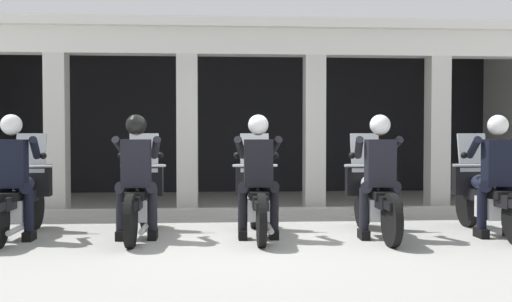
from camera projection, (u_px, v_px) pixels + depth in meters
name	position (u px, v px, depth m)	size (l,w,h in m)	color
ground_plane	(246.00, 208.00, 10.50)	(80.00, 80.00, 0.00)	#999993
station_building	(245.00, 98.00, 11.98)	(12.00, 4.09, 3.28)	black
kerb_strip	(253.00, 212.00, 9.51)	(11.50, 0.24, 0.12)	#B7B5AD
motorcycle_far_left	(20.00, 198.00, 7.55)	(0.62, 2.04, 1.35)	black
police_officer_far_left	(12.00, 166.00, 7.25)	(0.63, 0.61, 1.58)	black
motorcycle_left	(140.00, 198.00, 7.63)	(0.62, 2.04, 1.35)	black
police_officer_left	(137.00, 166.00, 7.34)	(0.63, 0.61, 1.58)	black
motorcycle_center	(257.00, 197.00, 7.68)	(0.62, 2.04, 1.35)	black
police_officer_center	(258.00, 165.00, 7.38)	(0.63, 0.61, 1.58)	black
motorcycle_right	(373.00, 197.00, 7.68)	(0.62, 2.04, 1.35)	black
police_officer_right	(379.00, 165.00, 7.38)	(0.63, 0.61, 1.58)	black
motorcycle_far_right	(486.00, 197.00, 7.78)	(0.62, 2.04, 1.35)	black
police_officer_far_right	(497.00, 165.00, 7.48)	(0.63, 0.61, 1.58)	black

